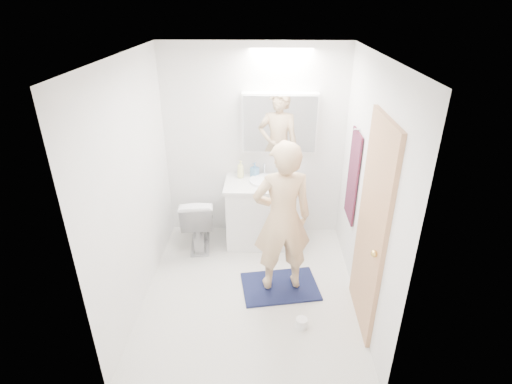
{
  "coord_description": "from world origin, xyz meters",
  "views": [
    {
      "loc": [
        0.15,
        -3.32,
        2.83
      ],
      "look_at": [
        0.05,
        0.25,
        1.05
      ],
      "focal_mm": 27.69,
      "sensor_mm": 36.0,
      "label": 1
    }
  ],
  "objects_px": {
    "vanity_cabinet": "(264,214)",
    "soap_bottle_a": "(240,169)",
    "toothbrush_cup": "(287,174)",
    "medicine_cabinet": "(280,123)",
    "toilet_paper_roll": "(302,323)",
    "toilet": "(198,220)",
    "soap_bottle_b": "(255,170)",
    "person": "(282,219)"
  },
  "relations": [
    {
      "from": "person",
      "to": "soap_bottle_b",
      "type": "height_order",
      "value": "person"
    },
    {
      "from": "vanity_cabinet",
      "to": "toilet",
      "type": "distance_m",
      "value": 0.82
    },
    {
      "from": "toilet",
      "to": "toothbrush_cup",
      "type": "relative_size",
      "value": 6.56
    },
    {
      "from": "vanity_cabinet",
      "to": "toothbrush_cup",
      "type": "distance_m",
      "value": 0.58
    },
    {
      "from": "toothbrush_cup",
      "to": "person",
      "type": "bearing_deg",
      "value": -94.83
    },
    {
      "from": "medicine_cabinet",
      "to": "toothbrush_cup",
      "type": "height_order",
      "value": "medicine_cabinet"
    },
    {
      "from": "toilet",
      "to": "toilet_paper_roll",
      "type": "distance_m",
      "value": 1.84
    },
    {
      "from": "toothbrush_cup",
      "to": "soap_bottle_a",
      "type": "bearing_deg",
      "value": -179.0
    },
    {
      "from": "vanity_cabinet",
      "to": "soap_bottle_a",
      "type": "distance_m",
      "value": 0.63
    },
    {
      "from": "vanity_cabinet",
      "to": "toilet_paper_roll",
      "type": "height_order",
      "value": "vanity_cabinet"
    },
    {
      "from": "medicine_cabinet",
      "to": "soap_bottle_b",
      "type": "height_order",
      "value": "medicine_cabinet"
    },
    {
      "from": "vanity_cabinet",
      "to": "medicine_cabinet",
      "type": "xyz_separation_m",
      "value": [
        0.17,
        0.21,
        1.11
      ]
    },
    {
      "from": "toothbrush_cup",
      "to": "vanity_cabinet",
      "type": "bearing_deg",
      "value": -150.03
    },
    {
      "from": "medicine_cabinet",
      "to": "soap_bottle_a",
      "type": "distance_m",
      "value": 0.74
    },
    {
      "from": "soap_bottle_a",
      "to": "toothbrush_cup",
      "type": "distance_m",
      "value": 0.58
    },
    {
      "from": "vanity_cabinet",
      "to": "soap_bottle_a",
      "type": "bearing_deg",
      "value": 153.0
    },
    {
      "from": "toilet",
      "to": "soap_bottle_b",
      "type": "xyz_separation_m",
      "value": [
        0.69,
        0.3,
        0.56
      ]
    },
    {
      "from": "vanity_cabinet",
      "to": "toothbrush_cup",
      "type": "xyz_separation_m",
      "value": [
        0.28,
        0.16,
        0.48
      ]
    },
    {
      "from": "soap_bottle_b",
      "to": "toilet_paper_roll",
      "type": "height_order",
      "value": "soap_bottle_b"
    },
    {
      "from": "vanity_cabinet",
      "to": "soap_bottle_b",
      "type": "bearing_deg",
      "value": 124.02
    },
    {
      "from": "toilet",
      "to": "toilet_paper_roll",
      "type": "height_order",
      "value": "toilet"
    },
    {
      "from": "vanity_cabinet",
      "to": "soap_bottle_b",
      "type": "height_order",
      "value": "soap_bottle_b"
    },
    {
      "from": "soap_bottle_a",
      "to": "toilet",
      "type": "bearing_deg",
      "value": -152.9
    },
    {
      "from": "soap_bottle_b",
      "to": "person",
      "type": "bearing_deg",
      "value": -74.31
    },
    {
      "from": "medicine_cabinet",
      "to": "soap_bottle_a",
      "type": "bearing_deg",
      "value": -172.65
    },
    {
      "from": "medicine_cabinet",
      "to": "soap_bottle_a",
      "type": "height_order",
      "value": "medicine_cabinet"
    },
    {
      "from": "soap_bottle_a",
      "to": "toothbrush_cup",
      "type": "height_order",
      "value": "soap_bottle_a"
    },
    {
      "from": "toilet",
      "to": "soap_bottle_b",
      "type": "bearing_deg",
      "value": -163.82
    },
    {
      "from": "vanity_cabinet",
      "to": "soap_bottle_b",
      "type": "distance_m",
      "value": 0.56
    },
    {
      "from": "soap_bottle_a",
      "to": "toilet_paper_roll",
      "type": "relative_size",
      "value": 2.02
    },
    {
      "from": "toilet",
      "to": "soap_bottle_a",
      "type": "height_order",
      "value": "soap_bottle_a"
    },
    {
      "from": "vanity_cabinet",
      "to": "toilet_paper_roll",
      "type": "xyz_separation_m",
      "value": [
        0.38,
        -1.49,
        -0.34
      ]
    },
    {
      "from": "toothbrush_cup",
      "to": "toilet_paper_roll",
      "type": "relative_size",
      "value": 0.97
    },
    {
      "from": "vanity_cabinet",
      "to": "medicine_cabinet",
      "type": "distance_m",
      "value": 1.14
    },
    {
      "from": "medicine_cabinet",
      "to": "toilet_paper_roll",
      "type": "bearing_deg",
      "value": -83.11
    },
    {
      "from": "person",
      "to": "toothbrush_cup",
      "type": "relative_size",
      "value": 15.16
    },
    {
      "from": "medicine_cabinet",
      "to": "vanity_cabinet",
      "type": "bearing_deg",
      "value": -129.15
    },
    {
      "from": "soap_bottle_a",
      "to": "toilet_paper_roll",
      "type": "height_order",
      "value": "soap_bottle_a"
    },
    {
      "from": "vanity_cabinet",
      "to": "soap_bottle_a",
      "type": "relative_size",
      "value": 4.06
    },
    {
      "from": "vanity_cabinet",
      "to": "toilet",
      "type": "bearing_deg",
      "value": -171.94
    },
    {
      "from": "medicine_cabinet",
      "to": "toothbrush_cup",
      "type": "relative_size",
      "value": 8.21
    },
    {
      "from": "medicine_cabinet",
      "to": "toilet",
      "type": "height_order",
      "value": "medicine_cabinet"
    }
  ]
}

